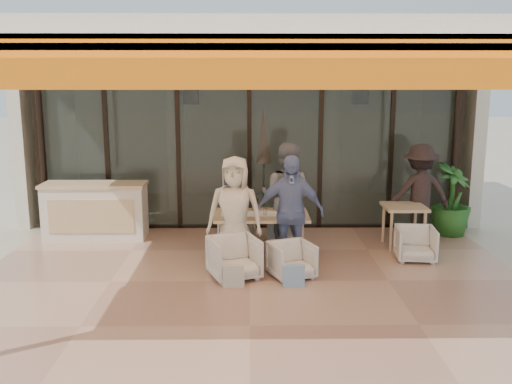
% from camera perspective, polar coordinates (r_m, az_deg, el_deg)
% --- Properties ---
extents(ground, '(70.00, 70.00, 0.00)m').
position_cam_1_polar(ground, '(8.29, -0.63, -9.06)').
color(ground, '#C6B293').
rests_on(ground, ground).
extents(terrace_floor, '(8.00, 6.00, 0.01)m').
position_cam_1_polar(terrace_floor, '(8.29, -0.63, -9.02)').
color(terrace_floor, tan).
rests_on(terrace_floor, ground).
extents(terrace_structure, '(8.00, 6.00, 3.40)m').
position_cam_1_polar(terrace_structure, '(7.51, -0.68, 14.09)').
color(terrace_structure, silver).
rests_on(terrace_structure, ground).
extents(glass_storefront, '(8.08, 0.10, 3.20)m').
position_cam_1_polar(glass_storefront, '(10.85, -0.66, 4.52)').
color(glass_storefront, '#9EADA3').
rests_on(glass_storefront, ground).
extents(interior_block, '(9.05, 3.62, 3.52)m').
position_cam_1_polar(interior_block, '(13.10, -0.64, 8.47)').
color(interior_block, silver).
rests_on(interior_block, ground).
extents(host_counter, '(1.85, 0.65, 1.04)m').
position_cam_1_polar(host_counter, '(10.71, -15.77, -1.81)').
color(host_counter, silver).
rests_on(host_counter, ground).
extents(dining_table, '(1.50, 0.90, 0.93)m').
position_cam_1_polar(dining_table, '(9.18, 0.52, -2.54)').
color(dining_table, '#E1C489').
rests_on(dining_table, ground).
extents(chair_far_left, '(0.67, 0.64, 0.59)m').
position_cam_1_polar(chair_far_left, '(10.19, -1.92, -3.41)').
color(chair_far_left, white).
rests_on(chair_far_left, ground).
extents(chair_far_right, '(0.62, 0.58, 0.62)m').
position_cam_1_polar(chair_far_right, '(10.20, 2.81, -3.30)').
color(chair_far_right, white).
rests_on(chair_far_right, ground).
extents(chair_near_left, '(0.85, 0.82, 0.69)m').
position_cam_1_polar(chair_near_left, '(8.35, -2.19, -6.41)').
color(chair_near_left, white).
rests_on(chair_near_left, ground).
extents(chair_near_right, '(0.74, 0.72, 0.60)m').
position_cam_1_polar(chair_near_right, '(8.39, 3.59, -6.68)').
color(chair_near_right, white).
rests_on(chair_near_right, ground).
extents(diner_navy, '(0.64, 0.49, 1.56)m').
position_cam_1_polar(diner_navy, '(9.59, -2.00, -1.37)').
color(diner_navy, '#182035').
rests_on(diner_navy, ground).
extents(diner_grey, '(1.09, 0.98, 1.84)m').
position_cam_1_polar(diner_grey, '(9.58, 3.03, -0.53)').
color(diner_grey, slate).
rests_on(diner_grey, ground).
extents(diner_cream, '(0.91, 0.66, 1.74)m').
position_cam_1_polar(diner_cream, '(8.69, -2.14, -2.10)').
color(diner_cream, beige).
rests_on(diner_cream, ground).
extents(diner_periwinkle, '(1.05, 0.48, 1.76)m').
position_cam_1_polar(diner_periwinkle, '(8.71, 3.40, -2.02)').
color(diner_periwinkle, '#6877AE').
rests_on(diner_periwinkle, ground).
extents(tote_bag_cream, '(0.30, 0.10, 0.34)m').
position_cam_1_polar(tote_bag_cream, '(8.03, -2.26, -8.46)').
color(tote_bag_cream, silver).
rests_on(tote_bag_cream, ground).
extents(tote_bag_blue, '(0.30, 0.10, 0.34)m').
position_cam_1_polar(tote_bag_blue, '(8.05, 3.79, -8.43)').
color(tote_bag_blue, '#99BFD8').
rests_on(tote_bag_blue, ground).
extents(side_table, '(0.70, 0.70, 0.74)m').
position_cam_1_polar(side_table, '(10.10, 14.60, -1.91)').
color(side_table, '#E1C489').
rests_on(side_table, ground).
extents(side_chair, '(0.66, 0.62, 0.62)m').
position_cam_1_polar(side_chair, '(9.49, 15.67, -4.87)').
color(side_chair, white).
rests_on(side_chair, ground).
extents(standing_woman, '(1.18, 0.73, 1.75)m').
position_cam_1_polar(standing_woman, '(10.55, 16.01, -0.10)').
color(standing_woman, black).
rests_on(standing_woman, ground).
extents(potted_palm, '(1.07, 1.07, 1.35)m').
position_cam_1_polar(potted_palm, '(11.11, 18.95, -0.77)').
color(potted_palm, '#1E5919').
rests_on(potted_palm, ground).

